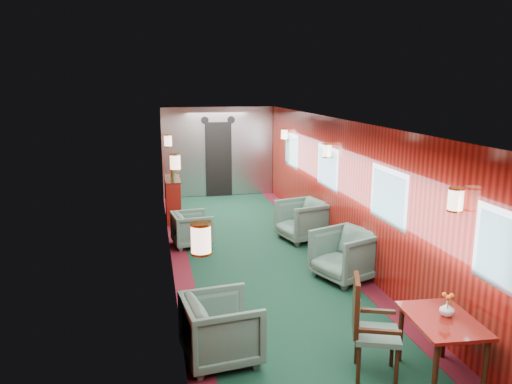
% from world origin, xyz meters
% --- Properties ---
extents(room, '(12.00, 12.10, 2.40)m').
position_xyz_m(room, '(0.00, 0.00, 1.63)').
color(room, '#0D3121').
rests_on(room, ground).
extents(bulkhead, '(2.98, 0.17, 2.39)m').
position_xyz_m(bulkhead, '(0.00, 5.91, 1.18)').
color(bulkhead, '#ABADB3').
rests_on(bulkhead, ground).
extents(windows_right, '(0.02, 8.60, 0.80)m').
position_xyz_m(windows_right, '(1.49, 0.25, 1.45)').
color(windows_right, '#B1B4B8').
rests_on(windows_right, ground).
extents(wall_sconces, '(2.97, 7.97, 0.25)m').
position_xyz_m(wall_sconces, '(0.00, 0.57, 1.79)').
color(wall_sconces, '#FFE9C6').
rests_on(wall_sconces, ground).
extents(dining_table, '(0.70, 0.96, 0.68)m').
position_xyz_m(dining_table, '(1.06, -3.16, 0.57)').
color(dining_table, maroon).
rests_on(dining_table, ground).
extents(side_chair, '(0.60, 0.62, 1.07)m').
position_xyz_m(side_chair, '(0.36, -2.91, 0.58)').
color(side_chair, '#1A3E38').
rests_on(side_chair, ground).
extents(credenza, '(0.33, 1.06, 1.22)m').
position_xyz_m(credenza, '(-1.34, 3.65, 0.48)').
color(credenza, maroon).
rests_on(credenza, ground).
extents(flower_vase, '(0.17, 0.17, 0.15)m').
position_xyz_m(flower_vase, '(1.13, -3.12, 0.76)').
color(flower_vase, beige).
rests_on(flower_vase, dining_table).
extents(armchair_left_near, '(0.91, 0.89, 0.74)m').
position_xyz_m(armchair_left_near, '(-1.09, -2.32, 0.37)').
color(armchair_left_near, '#1A3E38').
rests_on(armchair_left_near, ground).
extents(armchair_left_far, '(0.79, 0.78, 0.65)m').
position_xyz_m(armchair_left_far, '(-1.07, 1.75, 0.32)').
color(armchair_left_far, '#1A3E38').
rests_on(armchair_left_far, ground).
extents(armchair_right_near, '(1.11, 1.10, 0.79)m').
position_xyz_m(armchair_right_near, '(1.13, -0.40, 0.39)').
color(armchair_right_near, '#1A3E38').
rests_on(armchair_right_near, ground).
extents(armchair_right_far, '(1.04, 1.02, 0.78)m').
position_xyz_m(armchair_right_far, '(1.07, 1.66, 0.39)').
color(armchair_right_far, '#1A3E38').
rests_on(armchair_right_far, ground).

